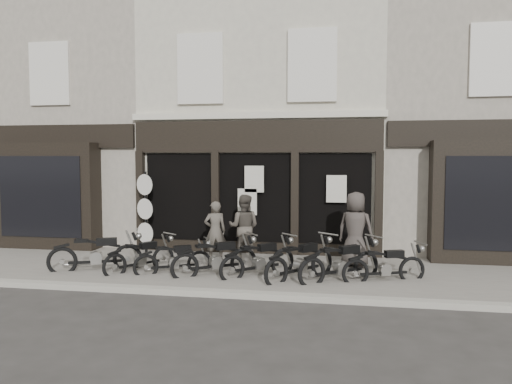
% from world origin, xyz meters
% --- Properties ---
extents(ground_plane, '(90.00, 90.00, 0.00)m').
position_xyz_m(ground_plane, '(0.00, 0.00, 0.00)').
color(ground_plane, '#2D2B28').
rests_on(ground_plane, ground).
extents(pavement, '(30.00, 4.20, 0.12)m').
position_xyz_m(pavement, '(0.00, 0.90, 0.06)').
color(pavement, '#68625C').
rests_on(pavement, ground_plane).
extents(kerb, '(30.00, 0.25, 0.13)m').
position_xyz_m(kerb, '(0.00, -1.25, 0.07)').
color(kerb, gray).
rests_on(kerb, ground_plane).
extents(central_building, '(7.30, 6.22, 8.34)m').
position_xyz_m(central_building, '(0.00, 5.95, 4.08)').
color(central_building, beige).
rests_on(central_building, ground).
extents(neighbour_left, '(5.60, 6.73, 8.34)m').
position_xyz_m(neighbour_left, '(-6.35, 5.90, 4.04)').
color(neighbour_left, '#9D9385').
rests_on(neighbour_left, ground).
extents(neighbour_right, '(5.60, 6.73, 8.34)m').
position_xyz_m(neighbour_right, '(6.35, 5.90, 4.04)').
color(neighbour_right, '#9D9385').
rests_on(neighbour_right, ground).
extents(motorcycle_0, '(2.10, 1.19, 1.08)m').
position_xyz_m(motorcycle_0, '(-3.44, 0.14, 0.43)').
color(motorcycle_0, black).
rests_on(motorcycle_0, ground).
extents(motorcycle_1, '(1.35, 1.71, 0.94)m').
position_xyz_m(motorcycle_1, '(-2.37, 0.29, 0.38)').
color(motorcycle_1, black).
rests_on(motorcycle_1, ground).
extents(motorcycle_2, '(1.70, 1.17, 0.90)m').
position_xyz_m(motorcycle_2, '(-1.48, 0.20, 0.36)').
color(motorcycle_2, black).
rests_on(motorcycle_2, ground).
extents(motorcycle_3, '(1.88, 1.47, 1.04)m').
position_xyz_m(motorcycle_3, '(-0.44, 0.20, 0.41)').
color(motorcycle_3, black).
rests_on(motorcycle_3, ground).
extents(motorcycle_4, '(1.67, 1.63, 1.00)m').
position_xyz_m(motorcycle_4, '(0.56, 0.32, 0.40)').
color(motorcycle_4, black).
rests_on(motorcycle_4, ground).
extents(motorcycle_5, '(1.58, 1.86, 1.05)m').
position_xyz_m(motorcycle_5, '(1.55, 0.19, 0.42)').
color(motorcycle_5, black).
rests_on(motorcycle_5, ground).
extents(motorcycle_6, '(1.88, 1.57, 1.06)m').
position_xyz_m(motorcycle_6, '(2.45, 0.16, 0.42)').
color(motorcycle_6, black).
rests_on(motorcycle_6, ground).
extents(motorcycle_7, '(1.88, 0.99, 0.95)m').
position_xyz_m(motorcycle_7, '(3.43, 0.27, 0.38)').
color(motorcycle_7, black).
rests_on(motorcycle_7, ground).
extents(man_left, '(0.68, 0.57, 1.59)m').
position_xyz_m(man_left, '(-0.84, 1.65, 0.92)').
color(man_left, '#49443C').
rests_on(man_left, pavement).
extents(man_centre, '(0.87, 0.69, 1.75)m').
position_xyz_m(man_centre, '(-0.13, 1.96, 1.00)').
color(man_centre, '#4A433B').
rests_on(man_centre, pavement).
extents(man_right, '(1.07, 0.87, 1.89)m').
position_xyz_m(man_right, '(2.80, 1.59, 1.06)').
color(man_right, '#3B3531').
rests_on(man_right, pavement).
extents(advert_sign_post, '(0.57, 0.38, 2.46)m').
position_xyz_m(advert_sign_post, '(-3.11, 2.40, 1.20)').
color(advert_sign_post, black).
rests_on(advert_sign_post, ground).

